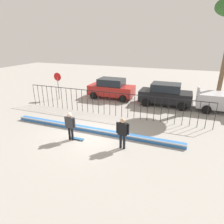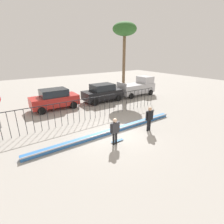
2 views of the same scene
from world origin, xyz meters
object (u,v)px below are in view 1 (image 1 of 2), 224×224
(skateboard, at_px, (77,139))
(stop_sign, at_px, (58,82))
(parked_car_red, at_px, (111,88))
(skateboarder, at_px, (70,124))
(parked_car_black, at_px, (165,94))
(camera_operator, at_px, (123,131))

(skateboard, bearing_deg, stop_sign, 141.76)
(parked_car_red, distance_m, stop_sign, 5.05)
(skateboarder, distance_m, skateboard, 0.99)
(parked_car_red, xyz_separation_m, parked_car_black, (5.07, -0.39, 0.00))
(skateboard, height_order, parked_car_red, parked_car_red)
(skateboarder, bearing_deg, stop_sign, 103.56)
(skateboarder, bearing_deg, skateboard, 0.73)
(camera_operator, bearing_deg, skateboard, 23.11)
(skateboarder, relative_size, parked_car_red, 0.38)
(skateboarder, relative_size, parked_car_black, 0.38)
(skateboard, relative_size, camera_operator, 0.47)
(parked_car_red, bearing_deg, stop_sign, -153.11)
(camera_operator, relative_size, stop_sign, 0.68)
(parked_car_black, bearing_deg, skateboard, -111.84)
(skateboarder, distance_m, camera_operator, 2.99)
(camera_operator, bearing_deg, parked_car_black, -76.00)
(parked_car_red, bearing_deg, skateboard, -79.64)
(skateboard, distance_m, parked_car_red, 8.56)
(skateboard, distance_m, camera_operator, 2.85)
(skateboarder, relative_size, stop_sign, 0.66)
(camera_operator, distance_m, stop_sign, 10.54)
(skateboard, relative_size, parked_car_black, 0.19)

